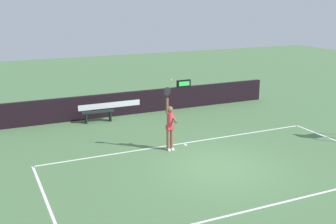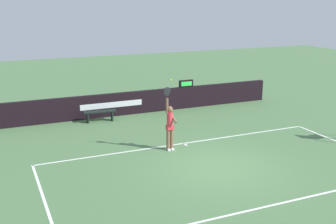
% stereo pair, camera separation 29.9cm
% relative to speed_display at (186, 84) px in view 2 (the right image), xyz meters
% --- Properties ---
extents(ground_plane, '(60.00, 60.00, 0.00)m').
position_rel_speed_display_xyz_m(ground_plane, '(-2.57, -7.74, -1.30)').
color(ground_plane, '#4E7648').
extents(court_lines, '(11.63, 5.77, 0.00)m').
position_rel_speed_display_xyz_m(court_lines, '(-2.57, -7.90, -1.30)').
color(court_lines, white).
rests_on(court_lines, ground).
extents(back_wall, '(14.68, 0.24, 1.12)m').
position_rel_speed_display_xyz_m(back_wall, '(-2.57, 0.00, -0.74)').
color(back_wall, black).
rests_on(back_wall, ground).
extents(speed_display, '(0.77, 0.13, 0.36)m').
position_rel_speed_display_xyz_m(speed_display, '(0.00, 0.00, 0.00)').
color(speed_display, black).
rests_on(speed_display, back_wall).
extents(tennis_player, '(0.45, 0.50, 2.46)m').
position_rel_speed_display_xyz_m(tennis_player, '(-3.37, -5.52, -0.29)').
color(tennis_player, brown).
rests_on(tennis_player, ground).
extents(tennis_ball, '(0.07, 0.07, 0.07)m').
position_rel_speed_display_xyz_m(tennis_ball, '(-3.40, -5.68, 1.42)').
color(tennis_ball, '#C4E22E').
extents(courtside_bench_near, '(1.51, 0.47, 0.51)m').
position_rel_speed_display_xyz_m(courtside_bench_near, '(-4.81, -0.71, -0.92)').
color(courtside_bench_near, black).
rests_on(courtside_bench_near, ground).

